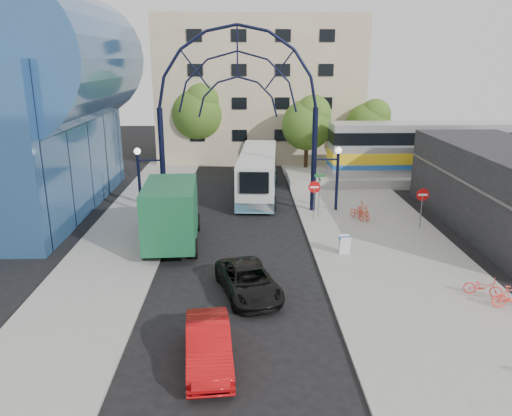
{
  "coord_description": "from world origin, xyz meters",
  "views": [
    {
      "loc": [
        0.3,
        -18.39,
        9.98
      ],
      "look_at": [
        0.95,
        6.0,
        2.67
      ],
      "focal_mm": 35.0,
      "sensor_mm": 36.0,
      "label": 1
    }
  ],
  "objects_px": {
    "sandwich_board": "(345,243)",
    "train_car": "(481,148)",
    "bike_far_b": "(512,297)",
    "bike_near_b": "(363,211)",
    "bike_far_a": "(483,287)",
    "tree_north_c": "(370,123)",
    "tree_north_a": "(308,122)",
    "stop_sign": "(314,191)",
    "bike_near_a": "(357,213)",
    "black_suv": "(248,281)",
    "gateway_arch": "(238,82)",
    "tree_north_b": "(199,110)",
    "green_truck": "(172,212)",
    "city_bus": "(258,172)",
    "street_name_sign": "(319,186)",
    "do_not_enter_sign": "(422,199)",
    "red_sedan": "(209,345)"
  },
  "relations": [
    {
      "from": "sandwich_board",
      "to": "train_car",
      "type": "relative_size",
      "value": 0.04
    },
    {
      "from": "bike_far_b",
      "to": "bike_near_b",
      "type": "bearing_deg",
      "value": 18.97
    },
    {
      "from": "bike_far_a",
      "to": "tree_north_c",
      "type": "bearing_deg",
      "value": 20.87
    },
    {
      "from": "train_car",
      "to": "tree_north_a",
      "type": "height_order",
      "value": "tree_north_a"
    },
    {
      "from": "stop_sign",
      "to": "bike_near_a",
      "type": "xyz_separation_m",
      "value": [
        2.81,
        -0.07,
        -1.47
      ]
    },
    {
      "from": "black_suv",
      "to": "gateway_arch",
      "type": "bearing_deg",
      "value": 77.2
    },
    {
      "from": "tree_north_c",
      "to": "bike_near_a",
      "type": "height_order",
      "value": "tree_north_c"
    },
    {
      "from": "stop_sign",
      "to": "tree_north_b",
      "type": "xyz_separation_m",
      "value": [
        -8.68,
        17.93,
        3.27
      ]
    },
    {
      "from": "stop_sign",
      "to": "tree_north_a",
      "type": "height_order",
      "value": "tree_north_a"
    },
    {
      "from": "gateway_arch",
      "to": "green_truck",
      "type": "xyz_separation_m",
      "value": [
        -3.64,
        -5.89,
        -6.73
      ]
    },
    {
      "from": "green_truck",
      "to": "black_suv",
      "type": "xyz_separation_m",
      "value": [
        4.13,
        -6.52,
        -1.17
      ]
    },
    {
      "from": "tree_north_c",
      "to": "city_bus",
      "type": "relative_size",
      "value": 0.55
    },
    {
      "from": "city_bus",
      "to": "bike_near_a",
      "type": "relative_size",
      "value": 7.7
    },
    {
      "from": "street_name_sign",
      "to": "bike_far_b",
      "type": "relative_size",
      "value": 1.71
    },
    {
      "from": "gateway_arch",
      "to": "bike_far_b",
      "type": "relative_size",
      "value": 8.31
    },
    {
      "from": "tree_north_b",
      "to": "tree_north_c",
      "type": "relative_size",
      "value": 1.23
    },
    {
      "from": "bike_near_a",
      "to": "street_name_sign",
      "type": "bearing_deg",
      "value": 144.24
    },
    {
      "from": "stop_sign",
      "to": "bike_near_b",
      "type": "xyz_separation_m",
      "value": [
        3.18,
        -0.12,
        -1.33
      ]
    },
    {
      "from": "green_truck",
      "to": "bike_near_a",
      "type": "relative_size",
      "value": 4.77
    },
    {
      "from": "bike_near_b",
      "to": "train_car",
      "type": "bearing_deg",
      "value": 28.13
    },
    {
      "from": "tree_north_c",
      "to": "city_bus",
      "type": "xyz_separation_m",
      "value": [
        -10.69,
        -9.2,
        -2.59
      ]
    },
    {
      "from": "do_not_enter_sign",
      "to": "red_sedan",
      "type": "height_order",
      "value": "do_not_enter_sign"
    },
    {
      "from": "black_suv",
      "to": "red_sedan",
      "type": "bearing_deg",
      "value": -120.28
    },
    {
      "from": "red_sedan",
      "to": "bike_far_b",
      "type": "height_order",
      "value": "red_sedan"
    },
    {
      "from": "city_bus",
      "to": "tree_north_b",
      "type": "bearing_deg",
      "value": 119.52
    },
    {
      "from": "street_name_sign",
      "to": "tree_north_c",
      "type": "distance_m",
      "value": 16.95
    },
    {
      "from": "gateway_arch",
      "to": "bike_far_b",
      "type": "height_order",
      "value": "gateway_arch"
    },
    {
      "from": "do_not_enter_sign",
      "to": "red_sedan",
      "type": "distance_m",
      "value": 18.1
    },
    {
      "from": "train_car",
      "to": "red_sedan",
      "type": "xyz_separation_m",
      "value": [
        -20.91,
        -25.57,
        -2.19
      ]
    },
    {
      "from": "bike_far_a",
      "to": "do_not_enter_sign",
      "type": "bearing_deg",
      "value": 21.77
    },
    {
      "from": "bike_near_a",
      "to": "do_not_enter_sign",
      "type": "bearing_deg",
      "value": -49.72
    },
    {
      "from": "bike_near_b",
      "to": "tree_north_c",
      "type": "bearing_deg",
      "value": 63.56
    },
    {
      "from": "tree_north_b",
      "to": "tree_north_c",
      "type": "height_order",
      "value": "tree_north_b"
    },
    {
      "from": "bike_far_a",
      "to": "train_car",
      "type": "bearing_deg",
      "value": 0.0
    },
    {
      "from": "gateway_arch",
      "to": "bike_far_a",
      "type": "xyz_separation_m",
      "value": [
        10.65,
        -13.0,
        -8.02
      ]
    },
    {
      "from": "sandwich_board",
      "to": "bike_far_a",
      "type": "xyz_separation_m",
      "value": [
        5.05,
        -4.98,
        -0.21
      ]
    },
    {
      "from": "tree_north_c",
      "to": "train_car",
      "type": "bearing_deg",
      "value": -36.96
    },
    {
      "from": "bike_far_a",
      "to": "bike_far_b",
      "type": "relative_size",
      "value": 0.96
    },
    {
      "from": "do_not_enter_sign",
      "to": "green_truck",
      "type": "height_order",
      "value": "green_truck"
    },
    {
      "from": "do_not_enter_sign",
      "to": "tree_north_a",
      "type": "bearing_deg",
      "value": 107.03
    },
    {
      "from": "bike_far_b",
      "to": "bike_near_a",
      "type": "bearing_deg",
      "value": 20.57
    },
    {
      "from": "train_car",
      "to": "red_sedan",
      "type": "distance_m",
      "value": 33.1
    },
    {
      "from": "bike_near_a",
      "to": "bike_far_a",
      "type": "height_order",
      "value": "bike_far_a"
    },
    {
      "from": "sandwich_board",
      "to": "green_truck",
      "type": "xyz_separation_m",
      "value": [
        -9.24,
        2.13,
        1.08
      ]
    },
    {
      "from": "tree_north_c",
      "to": "black_suv",
      "type": "xyz_separation_m",
      "value": [
        -11.63,
        -26.34,
        -3.62
      ]
    },
    {
      "from": "city_bus",
      "to": "green_truck",
      "type": "xyz_separation_m",
      "value": [
        -5.08,
        -10.62,
        0.14
      ]
    },
    {
      "from": "bike_near_a",
      "to": "bike_near_b",
      "type": "xyz_separation_m",
      "value": [
        0.38,
        -0.04,
        0.14
      ]
    },
    {
      "from": "red_sedan",
      "to": "bike_far_a",
      "type": "relative_size",
      "value": 2.72
    },
    {
      "from": "tree_north_c",
      "to": "black_suv",
      "type": "distance_m",
      "value": 29.02
    },
    {
      "from": "stop_sign",
      "to": "bike_far_b",
      "type": "height_order",
      "value": "stop_sign"
    }
  ]
}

